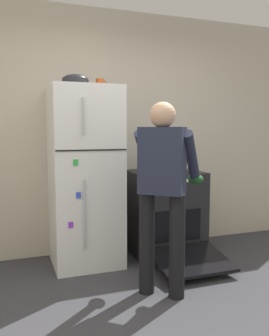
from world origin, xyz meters
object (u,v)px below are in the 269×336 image
Objects in this scene: refrigerator at (85,177)px; stove_range at (165,213)px; coffee_mug at (100,83)px; person_cook at (163,182)px; mixing_bowl at (75,80)px; red_pot at (154,167)px.

stove_range is at bearing -1.12° from refrigerator.
refrigerator is at bearing 178.88° from stove_range.
person_cook is at bearing -74.03° from coffee_mug.
coffee_mug reaches higher than stove_range.
mixing_bowl reaches higher than person_cook.
refrigerator is at bearing 176.17° from red_pot.
refrigerator is 1.01m from stove_range.
coffee_mug is (-0.28, 0.97, 0.90)m from person_cook.
person_cook is (0.46, -0.92, 0.05)m from refrigerator.
red_pot is at bearing -10.14° from coffee_mug.
mixing_bowl reaches higher than coffee_mug.
refrigerator is 0.75m from red_pot.
person_cook is 1.35m from coffee_mug.
refrigerator is at bearing -0.22° from mixing_bowl.
stove_range is 1.72m from mixing_bowl.
mixing_bowl is (-0.82, 0.05, 0.88)m from red_pot.
person_cook is 14.28× the size of coffee_mug.
mixing_bowl is (-0.54, 0.92, 0.91)m from person_cook.
person_cook is (-0.44, -0.91, 0.50)m from stove_range.
stove_range is 4.61× the size of mixing_bowl.
coffee_mug reaches higher than red_pot.
red_pot is at bearing -168.67° from stove_range.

